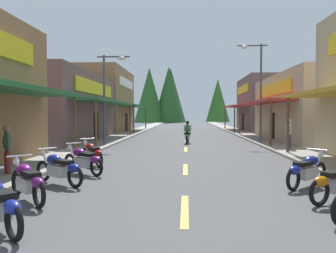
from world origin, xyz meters
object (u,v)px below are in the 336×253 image
motorcycle_parked_left_4 (92,153)px  pedestrian_browsing (289,133)px  streetlamp_left (109,87)px  pedestrian_strolling (7,147)px  streetlamp_right (257,80)px  motorcycle_parked_left_3 (83,160)px  rider_cruising_lead (187,134)px  motorcycle_parked_right_3 (307,170)px  motorcycle_parked_left_2 (59,168)px  motorcycle_parked_left_1 (27,181)px

motorcycle_parked_left_4 → pedestrian_browsing: bearing=-96.1°
streetlamp_left → pedestrian_strolling: size_ratio=3.36×
streetlamp_right → pedestrian_browsing: size_ratio=3.84×
motorcycle_parked_left_3 → pedestrian_strolling: pedestrian_strolling is taller
streetlamp_right → rider_cruising_lead: streetlamp_right is taller
streetlamp_right → pedestrian_browsing: (0.86, -4.31, -3.29)m
streetlamp_left → motorcycle_parked_left_3: (1.25, -9.24, -3.22)m
streetlamp_left → motorcycle_parked_right_3: 13.93m
motorcycle_parked_left_3 → motorcycle_parked_left_4: same height
streetlamp_left → rider_cruising_lead: bearing=28.1°
motorcycle_parked_left_2 → motorcycle_parked_left_4: size_ratio=1.04×
streetlamp_left → motorcycle_parked_left_3: bearing=-82.3°
motorcycle_parked_left_2 → motorcycle_parked_left_3: bearing=-62.2°
motorcycle_parked_right_3 → motorcycle_parked_left_3: 7.03m
streetlamp_left → motorcycle_parked_left_1: bearing=-85.3°
streetlamp_left → motorcycle_parked_left_2: 11.46m
streetlamp_left → pedestrian_strolling: bearing=-95.9°
pedestrian_strolling → motorcycle_parked_right_3: bearing=-46.4°
motorcycle_parked_left_3 → rider_cruising_lead: rider_cruising_lead is taller
pedestrian_strolling → rider_cruising_lead: bearing=24.7°
motorcycle_parked_left_2 → motorcycle_parked_right_3: bearing=-146.1°
streetlamp_left → motorcycle_parked_left_2: bearing=-84.4°
motorcycle_parked_left_1 → motorcycle_parked_left_4: bearing=-43.9°
streetlamp_left → streetlamp_right: (9.45, 2.45, 0.60)m
motorcycle_parked_left_3 → pedestrian_browsing: (9.06, 7.38, 0.53)m
streetlamp_right → motorcycle_parked_left_3: 14.78m
streetlamp_right → motorcycle_parked_left_3: size_ratio=3.80×
streetlamp_left → rider_cruising_lead: (4.81, 2.57, -3.05)m
streetlamp_left → motorcycle_parked_right_3: size_ratio=3.46×
motorcycle_parked_left_4 → pedestrian_strolling: 3.32m
motorcycle_parked_left_2 → pedestrian_strolling: size_ratio=1.10×
streetlamp_right → motorcycle_parked_left_2: (-8.37, -13.40, -3.81)m
motorcycle_parked_left_1 → pedestrian_strolling: size_ratio=0.95×
motorcycle_parked_right_3 → motorcycle_parked_left_1: size_ratio=1.02×
motorcycle_parked_left_3 → motorcycle_parked_left_2: bearing=121.7°
motorcycle_parked_left_1 → motorcycle_parked_left_3: same height
streetlamp_left → pedestrian_browsing: bearing=-10.2°
streetlamp_right → pedestrian_strolling: streetlamp_right is taller
pedestrian_strolling → motorcycle_parked_left_2: bearing=-66.8°
streetlamp_left → motorcycle_parked_left_1: (1.05, -12.79, -3.22)m
streetlamp_left → motorcycle_parked_right_3: bearing=-53.4°
motorcycle_parked_left_4 → pedestrian_strolling: (-2.03, -2.58, 0.48)m
streetlamp_left → pedestrian_strolling: (-1.02, -9.90, -2.73)m
streetlamp_right → motorcycle_parked_left_4: (-8.44, -9.78, -3.81)m
motorcycle_parked_left_2 → motorcycle_parked_left_4: (-0.07, 3.63, 0.00)m
motorcycle_parked_right_3 → motorcycle_parked_left_2: same height
motorcycle_parked_left_1 → pedestrian_browsing: size_ratio=0.92×
streetlamp_right → pedestrian_browsing: streetlamp_right is taller
streetlamp_left → motorcycle_parked_left_4: bearing=-82.2°
motorcycle_parked_left_1 → motorcycle_parked_left_4: (-0.04, 5.47, 0.00)m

